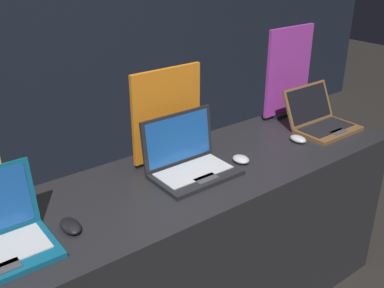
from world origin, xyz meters
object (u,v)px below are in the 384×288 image
object	(u,v)px
mouse_middle	(241,159)
laptop_back	(320,119)
laptop_middle	(188,160)
mouse_back	(298,139)
promo_stand_back	(288,74)
promo_stand_middle	(167,118)
mouse_front	(71,226)

from	to	relation	value
mouse_middle	laptop_back	bearing A→B (deg)	3.43
laptop_middle	mouse_back	size ratio (longest dim) A/B	4.02
laptop_middle	mouse_middle	distance (m)	0.28
mouse_back	promo_stand_back	bearing A→B (deg)	52.00
promo_stand_middle	mouse_back	bearing A→B (deg)	-20.95
laptop_back	promo_stand_back	bearing A→B (deg)	90.00
promo_stand_middle	mouse_back	xyz separation A→B (m)	(0.67, -0.26, -0.20)
mouse_front	promo_stand_middle	world-z (taller)	promo_stand_middle
laptop_back	promo_stand_back	xyz separation A→B (m)	(-0.00, 0.26, 0.20)
laptop_middle	promo_stand_middle	world-z (taller)	promo_stand_middle
mouse_back	laptop_middle	bearing A→B (deg)	172.65
mouse_front	laptop_back	bearing A→B (deg)	2.19
mouse_front	promo_stand_middle	size ratio (longest dim) A/B	0.26
laptop_back	mouse_back	distance (m)	0.25
mouse_front	laptop_back	xyz separation A→B (m)	(1.53, 0.06, 0.04)
promo_stand_back	promo_stand_middle	bearing A→B (deg)	-176.34
laptop_back	mouse_back	xyz separation A→B (m)	(-0.24, -0.05, -0.04)
mouse_middle	promo_stand_middle	distance (m)	0.41
laptop_middle	laptop_back	xyz separation A→B (m)	(0.91, -0.04, -0.01)
mouse_front	promo_stand_back	xyz separation A→B (m)	(1.53, 0.32, 0.24)
mouse_back	promo_stand_back	distance (m)	0.46
mouse_middle	promo_stand_back	world-z (taller)	promo_stand_back
mouse_middle	promo_stand_back	distance (m)	0.75
mouse_middle	promo_stand_back	size ratio (longest dim) A/B	0.17
laptop_middle	mouse_back	bearing A→B (deg)	-7.35
mouse_middle	laptop_back	world-z (taller)	laptop_back
mouse_middle	mouse_back	size ratio (longest dim) A/B	0.94
laptop_back	laptop_middle	bearing A→B (deg)	177.78
mouse_back	promo_stand_back	size ratio (longest dim) A/B	0.18
mouse_front	laptop_middle	bearing A→B (deg)	8.59
mouse_front	laptop_middle	size ratio (longest dim) A/B	0.31
laptop_back	promo_stand_back	world-z (taller)	promo_stand_back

